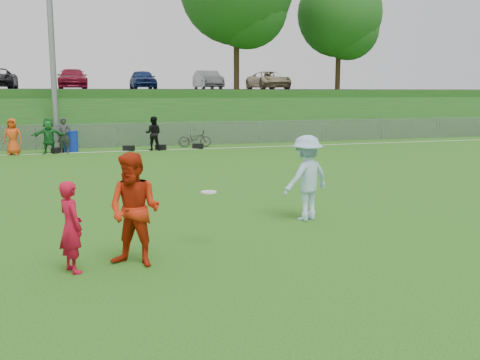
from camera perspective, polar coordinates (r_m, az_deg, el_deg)
name	(u,v)px	position (r m, az deg, el deg)	size (l,w,h in m)	color
ground	(214,258)	(9.48, -2.81, -8.31)	(120.00, 120.00, 0.00)	#225512
sideline_far	(121,151)	(26.99, -12.62, 3.01)	(60.00, 0.10, 0.01)	white
fence	(117,135)	(28.92, -13.02, 4.68)	(58.00, 0.06, 1.30)	gray
light_pole	(50,15)	(29.80, -19.59, 16.20)	(1.20, 0.40, 12.15)	gray
berm	(103,112)	(39.83, -14.37, 7.07)	(120.00, 18.00, 3.00)	#1C4D15
parking_lot	(101,90)	(41.80, -14.62, 9.28)	(120.00, 12.00, 0.10)	black
tree_green_far	(342,19)	(39.59, 10.83, 16.56)	(5.88, 5.88, 8.19)	black
car_row	(84,79)	(40.77, -16.26, 10.30)	(32.04, 5.18, 1.44)	silver
spectator_row	(56,136)	(26.83, -19.01, 4.50)	(9.00, 0.88, 1.69)	#B40C22
gear_bags	(138,148)	(27.16, -10.86, 3.37)	(7.49, 0.56, 0.26)	black
player_red_left	(71,227)	(8.99, -17.59, -4.79)	(0.54, 0.36, 1.49)	red
player_red_center	(135,210)	(9.00, -11.18, -3.15)	(0.93, 0.72, 1.90)	red
player_blue	(306,178)	(12.14, 7.10, 0.22)	(1.24, 0.72, 1.93)	#A9CEEA
frisbee	(209,192)	(9.91, -3.36, -1.30)	(0.29, 0.29, 0.03)	silver
recycling_bin	(71,141)	(27.53, -17.59, 3.97)	(0.68, 0.68, 1.02)	#0F2AA3
bicycle	(195,139)	(28.54, -4.84, 4.43)	(0.60, 1.71, 0.90)	#29292B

